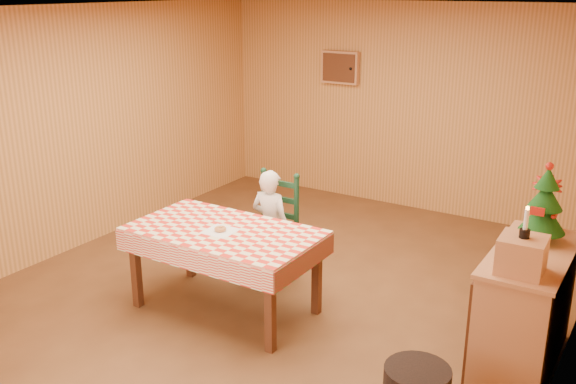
{
  "coord_description": "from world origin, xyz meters",
  "views": [
    {
      "loc": [
        2.99,
        -4.61,
        2.8
      ],
      "look_at": [
        0.0,
        0.2,
        0.95
      ],
      "focal_mm": 40.0,
      "sensor_mm": 36.0,
      "label": 1
    }
  ],
  "objects_px": {
    "seated_child": "(271,226)",
    "shelf_unit": "(524,308)",
    "dining_table": "(224,238)",
    "crate": "(522,255)",
    "christmas_tree": "(544,206)",
    "ladder_chair": "(274,230)"
  },
  "relations": [
    {
      "from": "shelf_unit",
      "to": "crate",
      "type": "bearing_deg",
      "value": -88.77
    },
    {
      "from": "crate",
      "to": "shelf_unit",
      "type": "bearing_deg",
      "value": 91.23
    },
    {
      "from": "dining_table",
      "to": "crate",
      "type": "bearing_deg",
      "value": 2.56
    },
    {
      "from": "dining_table",
      "to": "shelf_unit",
      "type": "height_order",
      "value": "shelf_unit"
    },
    {
      "from": "seated_child",
      "to": "shelf_unit",
      "type": "relative_size",
      "value": 0.91
    },
    {
      "from": "shelf_unit",
      "to": "seated_child",
      "type": "bearing_deg",
      "value": 174.81
    },
    {
      "from": "seated_child",
      "to": "shelf_unit",
      "type": "xyz_separation_m",
      "value": [
        2.43,
        -0.22,
        -0.1
      ]
    },
    {
      "from": "christmas_tree",
      "to": "crate",
      "type": "bearing_deg",
      "value": -90.0
    },
    {
      "from": "ladder_chair",
      "to": "shelf_unit",
      "type": "xyz_separation_m",
      "value": [
        2.43,
        -0.28,
        -0.04
      ]
    },
    {
      "from": "seated_child",
      "to": "shelf_unit",
      "type": "height_order",
      "value": "seated_child"
    },
    {
      "from": "ladder_chair",
      "to": "christmas_tree",
      "type": "relative_size",
      "value": 1.74
    },
    {
      "from": "dining_table",
      "to": "seated_child",
      "type": "bearing_deg",
      "value": 90.0
    },
    {
      "from": "seated_child",
      "to": "christmas_tree",
      "type": "bearing_deg",
      "value": -179.33
    },
    {
      "from": "dining_table",
      "to": "ladder_chair",
      "type": "height_order",
      "value": "ladder_chair"
    },
    {
      "from": "shelf_unit",
      "to": "ladder_chair",
      "type": "bearing_deg",
      "value": 173.48
    },
    {
      "from": "dining_table",
      "to": "christmas_tree",
      "type": "relative_size",
      "value": 2.67
    },
    {
      "from": "seated_child",
      "to": "ladder_chair",
      "type": "bearing_deg",
      "value": -90.0
    },
    {
      "from": "christmas_tree",
      "to": "seated_child",
      "type": "bearing_deg",
      "value": -179.33
    },
    {
      "from": "seated_child",
      "to": "christmas_tree",
      "type": "height_order",
      "value": "christmas_tree"
    },
    {
      "from": "shelf_unit",
      "to": "dining_table",
      "type": "bearing_deg",
      "value": -168.19
    },
    {
      "from": "ladder_chair",
      "to": "seated_child",
      "type": "relative_size",
      "value": 0.96
    },
    {
      "from": "shelf_unit",
      "to": "christmas_tree",
      "type": "distance_m",
      "value": 0.79
    }
  ]
}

